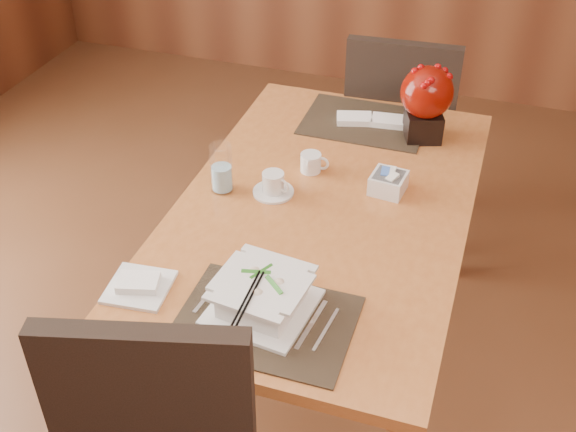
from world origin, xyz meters
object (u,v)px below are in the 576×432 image
(water_glass, at_px, (221,168))
(berry_decor, at_px, (426,99))
(soup_setting, at_px, (262,296))
(creamer_jug, at_px, (311,163))
(coffee_cup, at_px, (273,185))
(sugar_caddy, at_px, (388,183))
(far_chair, at_px, (399,128))
(dining_table, at_px, (323,228))
(bread_plate, at_px, (139,287))

(water_glass, bearing_deg, berry_decor, 43.85)
(soup_setting, xyz_separation_m, berry_decor, (0.24, 1.02, 0.10))
(water_glass, distance_m, creamer_jug, 0.31)
(coffee_cup, relative_size, water_glass, 0.80)
(water_glass, bearing_deg, sugar_caddy, 17.36)
(water_glass, height_order, creamer_jug, water_glass)
(far_chair, bearing_deg, berry_decor, 106.18)
(dining_table, distance_m, berry_decor, 0.61)
(coffee_cup, xyz_separation_m, water_glass, (-0.16, -0.03, 0.05))
(sugar_caddy, relative_size, bread_plate, 0.64)
(dining_table, distance_m, creamer_jug, 0.24)
(berry_decor, bearing_deg, dining_table, -113.58)
(soup_setting, bearing_deg, sugar_caddy, 79.81)
(creamer_jug, bearing_deg, berry_decor, 43.18)
(dining_table, relative_size, water_glass, 9.04)
(water_glass, bearing_deg, soup_setting, -57.31)
(water_glass, height_order, sugar_caddy, water_glass)
(soup_setting, height_order, coffee_cup, soup_setting)
(coffee_cup, bearing_deg, water_glass, -167.95)
(dining_table, height_order, creamer_jug, creamer_jug)
(soup_setting, height_order, berry_decor, berry_decor)
(dining_table, distance_m, soup_setting, 0.53)
(coffee_cup, bearing_deg, creamer_jug, 65.09)
(soup_setting, height_order, sugar_caddy, soup_setting)
(berry_decor, bearing_deg, sugar_caddy, -96.98)
(berry_decor, height_order, far_chair, berry_decor)
(berry_decor, bearing_deg, creamer_jug, -133.44)
(coffee_cup, xyz_separation_m, bread_plate, (-0.20, -0.55, -0.03))
(soup_setting, xyz_separation_m, bread_plate, (-0.35, -0.02, -0.05))
(bread_plate, bearing_deg, dining_table, 55.46)
(soup_setting, xyz_separation_m, far_chair, (0.11, 1.41, -0.24))
(dining_table, distance_m, coffee_cup, 0.22)
(water_glass, relative_size, sugar_caddy, 1.56)
(creamer_jug, bearing_deg, sugar_caddy, -11.55)
(creamer_jug, bearing_deg, far_chair, 72.59)
(creamer_jug, xyz_separation_m, sugar_caddy, (0.27, -0.04, -0.00))
(sugar_caddy, relative_size, berry_decor, 0.39)
(berry_decor, bearing_deg, soup_setting, -103.48)
(coffee_cup, distance_m, sugar_caddy, 0.37)
(sugar_caddy, bearing_deg, coffee_cup, -160.26)
(sugar_caddy, height_order, bread_plate, sugar_caddy)
(coffee_cup, height_order, berry_decor, berry_decor)
(soup_setting, xyz_separation_m, coffee_cup, (-0.15, 0.52, -0.02))
(sugar_caddy, bearing_deg, water_glass, -162.64)
(dining_table, height_order, sugar_caddy, sugar_caddy)
(sugar_caddy, relative_size, far_chair, 0.11)
(soup_setting, bearing_deg, dining_table, 94.34)
(far_chair, bearing_deg, creamer_jug, 72.49)
(soup_setting, height_order, water_glass, water_glass)
(dining_table, xyz_separation_m, far_chair, (0.08, 0.89, -0.10))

